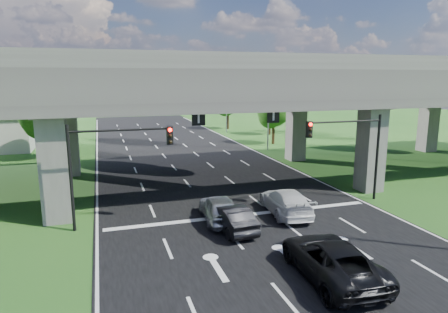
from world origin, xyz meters
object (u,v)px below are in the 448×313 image
car_silver (219,208)px  car_dark (231,218)px  streetlight_beyond (224,95)px  streetlight_far (265,100)px  signal_right (352,142)px  car_trailing (331,259)px  car_white (286,202)px  signal_left (111,156)px

car_silver → car_dark: 1.64m
streetlight_beyond → car_dark: (-11.66, -38.62, -5.09)m
streetlight_far → car_dark: (-11.66, -22.62, -5.09)m
streetlight_far → car_silver: bearing=-119.5°
car_silver → car_dark: car_silver is taller
signal_right → car_trailing: (-6.99, -8.97, -3.33)m
car_silver → car_white: 4.38m
signal_left → car_white: (10.40, -0.94, -3.37)m
streetlight_beyond → car_trailing: (-9.27, -45.02, -4.99)m
car_white → streetlight_beyond: bearing=-95.2°
signal_left → streetlight_far: bearing=48.2°
streetlight_beyond → car_white: bearing=-101.5°
signal_left → streetlight_beyond: 40.30m
signal_right → streetlight_beyond: (2.27, 36.06, 1.66)m
car_dark → signal_left: bearing=-26.8°
signal_right → streetlight_far: size_ratio=0.60×
car_dark → car_white: size_ratio=0.81×
streetlight_far → car_dark: 25.95m
signal_left → car_silver: size_ratio=1.28×
streetlight_far → car_white: size_ratio=1.85×
signal_right → streetlight_far: streetlight_far is taller
car_dark → streetlight_far: bearing=-121.8°
signal_right → car_silver: bearing=-174.4°
car_silver → car_trailing: size_ratio=0.79×
car_trailing → streetlight_beyond: bearing=-98.2°
signal_left → car_white: 10.98m
signal_right → car_white: signal_right is taller
car_white → car_dark: bearing=27.6°
streetlight_far → car_dark: bearing=-117.3°
signal_right → car_white: 6.31m
signal_left → car_trailing: bearing=-46.0°
streetlight_far → streetlight_beyond: bearing=90.0°
signal_right → signal_left: size_ratio=1.00×
car_dark → car_white: car_white is taller
car_dark → car_silver: bearing=-86.3°
signal_left → streetlight_far: (17.92, 20.06, 1.66)m
signal_left → car_silver: bearing=-8.9°
streetlight_far → car_white: bearing=-109.7°
signal_right → car_trailing: 11.85m
car_trailing → car_dark: bearing=-66.1°
car_silver → car_trailing: bearing=113.0°
car_silver → car_white: (4.38, 0.00, -0.01)m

